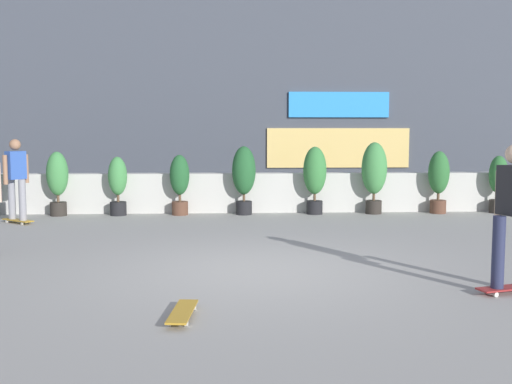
% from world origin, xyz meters
% --- Properties ---
extents(ground_plane, '(48.00, 48.00, 0.00)m').
position_xyz_m(ground_plane, '(0.00, 0.00, 0.00)').
color(ground_plane, '#9E9B96').
extents(planter_wall, '(18.00, 0.40, 0.90)m').
position_xyz_m(planter_wall, '(0.00, 6.00, 0.45)').
color(planter_wall, beige).
rests_on(planter_wall, ground).
extents(building_backdrop, '(20.00, 2.08, 6.50)m').
position_xyz_m(building_backdrop, '(0.00, 10.00, 3.25)').
color(building_backdrop, '#424751').
rests_on(building_backdrop, ground).
extents(potted_plant_1, '(0.47, 0.47, 1.41)m').
position_xyz_m(potted_plant_1, '(-4.17, 5.55, 0.81)').
color(potted_plant_1, '#2D2823').
rests_on(potted_plant_1, ground).
extents(potted_plant_2, '(0.41, 0.41, 1.30)m').
position_xyz_m(potted_plant_2, '(-2.86, 5.55, 0.72)').
color(potted_plant_2, black).
rests_on(potted_plant_2, ground).
extents(potted_plant_3, '(0.43, 0.43, 1.34)m').
position_xyz_m(potted_plant_3, '(-1.50, 5.55, 0.75)').
color(potted_plant_3, brown).
rests_on(potted_plant_3, ground).
extents(potted_plant_4, '(0.53, 0.53, 1.53)m').
position_xyz_m(potted_plant_4, '(-0.08, 5.55, 0.89)').
color(potted_plant_4, black).
rests_on(potted_plant_4, ground).
extents(potted_plant_5, '(0.52, 0.52, 1.51)m').
position_xyz_m(potted_plant_5, '(1.51, 5.55, 0.88)').
color(potted_plant_5, black).
rests_on(potted_plant_5, ground).
extents(potted_plant_6, '(0.57, 0.57, 1.61)m').
position_xyz_m(potted_plant_6, '(2.86, 5.55, 0.95)').
color(potted_plant_6, '#2D2823').
rests_on(potted_plant_6, ground).
extents(potted_plant_7, '(0.47, 0.47, 1.41)m').
position_xyz_m(potted_plant_7, '(4.33, 5.55, 0.81)').
color(potted_plant_7, brown).
rests_on(potted_plant_7, ground).
extents(potted_plant_8, '(0.42, 0.42, 1.31)m').
position_xyz_m(potted_plant_8, '(5.71, 5.55, 0.73)').
color(potted_plant_8, '#2D2823').
rests_on(potted_plant_8, ground).
extents(skater_by_wall_left, '(0.76, 0.65, 1.70)m').
position_xyz_m(skater_by_wall_left, '(-4.67, 4.42, 0.94)').
color(skater_by_wall_left, '#BF8C26').
rests_on(skater_by_wall_left, ground).
extents(skateboard_aside, '(0.27, 0.82, 0.08)m').
position_xyz_m(skateboard_aside, '(-0.90, -2.05, 0.06)').
color(skateboard_aside, '#BF8C26').
rests_on(skateboard_aside, ground).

